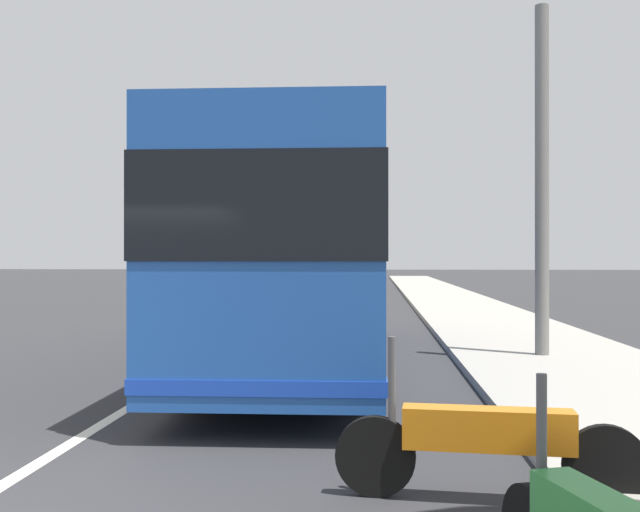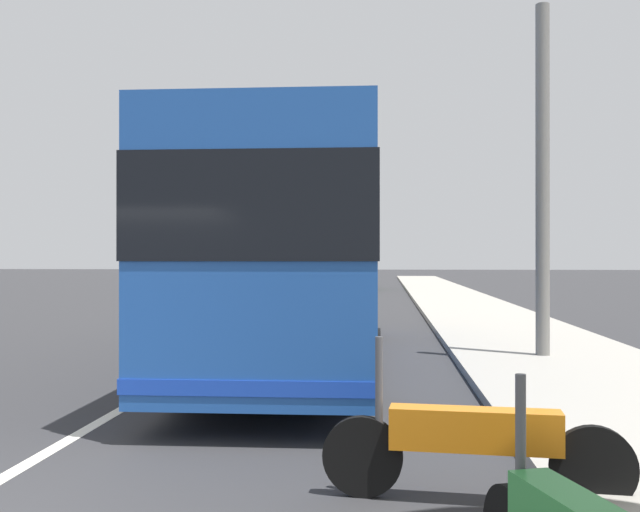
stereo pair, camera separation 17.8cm
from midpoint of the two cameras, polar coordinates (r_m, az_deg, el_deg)
sidewalk_curb at (r=14.68m, az=17.60°, el=-7.25°), size 110.00×3.60×0.14m
lane_divider_line at (r=14.69m, az=-7.48°, el=-7.51°), size 110.00×0.16×0.01m
coach_bus at (r=12.97m, az=-0.93°, el=0.40°), size 11.86×2.82×3.57m
motorcycle_far_end at (r=5.84m, az=12.91°, el=-14.14°), size 0.36×2.37×1.27m
car_oncoming at (r=43.04m, az=3.31°, el=-1.70°), size 4.57×2.07×1.47m
car_side_street at (r=48.70m, az=-1.41°, el=-1.51°), size 4.11×2.01×1.52m
car_ahead_same_lane at (r=36.09m, az=-2.57°, el=-2.00°), size 3.94×1.85×1.47m
utility_pole at (r=13.63m, az=17.58°, el=5.50°), size 0.25×0.25×6.46m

